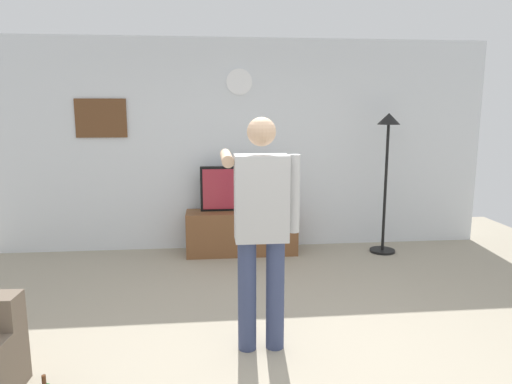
{
  "coord_description": "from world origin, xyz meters",
  "views": [
    {
      "loc": [
        -0.45,
        -3.12,
        1.84
      ],
      "look_at": [
        -0.02,
        1.2,
        1.05
      ],
      "focal_mm": 32.69,
      "sensor_mm": 36.0,
      "label": 1
    }
  ],
  "objects_px": {
    "tv_stand": "(242,232)",
    "person_standing_nearer_lamp": "(261,222)",
    "floor_lamp": "(387,154)",
    "wall_clock": "(239,82)",
    "television": "(241,188)",
    "framed_picture": "(101,118)"
  },
  "relations": [
    {
      "from": "wall_clock",
      "to": "person_standing_nearer_lamp",
      "type": "height_order",
      "value": "wall_clock"
    },
    {
      "from": "wall_clock",
      "to": "person_standing_nearer_lamp",
      "type": "xyz_separation_m",
      "value": [
        -0.02,
        -2.67,
        -1.15
      ]
    },
    {
      "from": "tv_stand",
      "to": "television",
      "type": "distance_m",
      "value": 0.56
    },
    {
      "from": "wall_clock",
      "to": "person_standing_nearer_lamp",
      "type": "relative_size",
      "value": 0.18
    },
    {
      "from": "wall_clock",
      "to": "tv_stand",
      "type": "bearing_deg",
      "value": -90.0
    },
    {
      "from": "wall_clock",
      "to": "framed_picture",
      "type": "distance_m",
      "value": 1.78
    },
    {
      "from": "tv_stand",
      "to": "wall_clock",
      "type": "bearing_deg",
      "value": 90.0
    },
    {
      "from": "tv_stand",
      "to": "floor_lamp",
      "type": "distance_m",
      "value": 2.07
    },
    {
      "from": "television",
      "to": "floor_lamp",
      "type": "height_order",
      "value": "floor_lamp"
    },
    {
      "from": "wall_clock",
      "to": "person_standing_nearer_lamp",
      "type": "distance_m",
      "value": 2.91
    },
    {
      "from": "tv_stand",
      "to": "person_standing_nearer_lamp",
      "type": "bearing_deg",
      "value": -90.49
    },
    {
      "from": "wall_clock",
      "to": "framed_picture",
      "type": "xyz_separation_m",
      "value": [
        -1.72,
        0.0,
        -0.45
      ]
    },
    {
      "from": "wall_clock",
      "to": "person_standing_nearer_lamp",
      "type": "bearing_deg",
      "value": -90.44
    },
    {
      "from": "television",
      "to": "wall_clock",
      "type": "distance_m",
      "value": 1.34
    },
    {
      "from": "television",
      "to": "floor_lamp",
      "type": "xyz_separation_m",
      "value": [
        1.81,
        -0.17,
        0.43
      ]
    },
    {
      "from": "television",
      "to": "wall_clock",
      "type": "bearing_deg",
      "value": 90.0
    },
    {
      "from": "wall_clock",
      "to": "floor_lamp",
      "type": "relative_size",
      "value": 0.18
    },
    {
      "from": "person_standing_nearer_lamp",
      "to": "floor_lamp",
      "type": "bearing_deg",
      "value": 50.9
    },
    {
      "from": "tv_stand",
      "to": "framed_picture",
      "type": "xyz_separation_m",
      "value": [
        -1.72,
        0.3,
        1.43
      ]
    },
    {
      "from": "tv_stand",
      "to": "wall_clock",
      "type": "height_order",
      "value": "wall_clock"
    },
    {
      "from": "wall_clock",
      "to": "framed_picture",
      "type": "relative_size",
      "value": 0.52
    },
    {
      "from": "tv_stand",
      "to": "person_standing_nearer_lamp",
      "type": "height_order",
      "value": "person_standing_nearer_lamp"
    }
  ]
}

